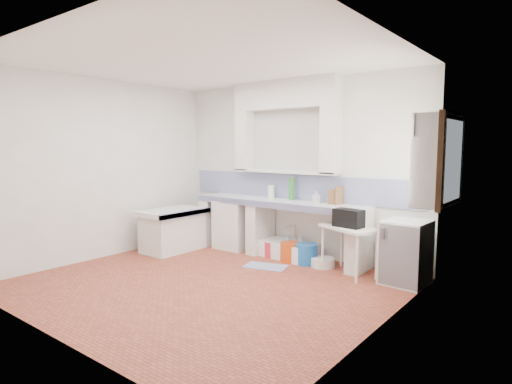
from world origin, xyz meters
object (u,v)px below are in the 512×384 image
Objects in this scene: stove at (235,224)px; fridge at (405,252)px; side_table at (349,251)px; sink at (288,250)px.

stove is 1.01× the size of fridge.
side_table is 0.97× the size of fridge.
fridge is (2.99, -0.14, -0.00)m from stove.
stove is 1.03× the size of side_table.
fridge is (1.90, -0.16, 0.30)m from sink.
stove reaches higher than sink.
sink is 1.17× the size of side_table.
stove reaches higher than side_table.
stove is 1.13m from sink.
sink is at bearing -0.51° from stove.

